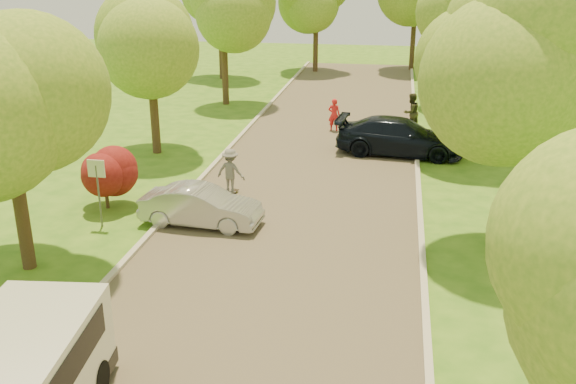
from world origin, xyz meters
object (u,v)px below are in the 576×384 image
Objects in this scene: silver_sedan at (201,206)px; dark_sedan at (400,137)px; person_striped at (334,115)px; person_olive at (411,112)px; street_sign at (97,179)px; longboard at (231,193)px; skateboarder at (231,171)px.

dark_sedan reaches higher than silver_sedan.
person_olive reaches higher than person_striped.
dark_sedan is at bearing 46.28° from street_sign.
skateboarder is at bearing -78.43° from longboard.
longboard is at bearing 78.84° from person_striped.
person_striped is (2.89, 12.35, 0.17)m from silver_sedan.
silver_sedan is at bearing 96.41° from longboard.
dark_sedan is at bearing -121.82° from skateboarder.
person_striped is at bearing -33.96° from person_olive.
longboard is 0.82m from skateboarder.
person_striped is at bearing 48.17° from dark_sedan.
dark_sedan is 3.39× the size of person_striped.
street_sign is 0.41× the size of dark_sedan.
skateboarder is 11.99m from person_olive.
silver_sedan reaches higher than longboard.
silver_sedan is 12.69m from person_striped.
longboard is at bearing 101.57° from skateboarder.
person_olive is at bearing 54.76° from street_sign.
person_striped is (2.64, 9.62, 0.70)m from longboard.
street_sign is 3.26m from silver_sedan.
longboard is (3.30, 3.38, -1.47)m from street_sign.
skateboarder is at bearing -0.92° from silver_sedan.
skateboarder is 9.98m from person_striped.
street_sign reaches higher than dark_sedan.
silver_sedan is 14.51m from person_olive.
skateboarder reaches higher than dark_sedan.
street_sign is 1.38× the size of person_striped.
person_olive is (9.60, 13.59, -0.64)m from street_sign.
silver_sedan is 0.71× the size of dark_sedan.
person_olive is (6.30, 10.21, 0.83)m from longboard.
longboard is at bearing 15.23° from person_olive.
silver_sedan is at bearing 96.41° from skateboarder.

